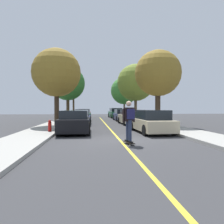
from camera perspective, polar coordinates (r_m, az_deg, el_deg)
name	(u,v)px	position (r m, az deg, el deg)	size (l,w,h in m)	color
ground	(120,140)	(10.30, 2.19, -7.68)	(80.00, 80.00, 0.00)	#353538
sidewalk_left	(23,140)	(10.67, -23.08, -7.09)	(2.24, 56.00, 0.14)	#9E9B93
sidewalk_right	(209,138)	(11.81, 24.82, -6.30)	(2.24, 56.00, 0.14)	#9E9B93
center_line	(112,131)	(14.24, -0.05, -5.18)	(0.12, 39.20, 0.01)	gold
parked_car_left_nearest	(75,122)	(13.30, -10.01, -2.62)	(1.89, 4.04, 1.41)	black
parked_car_left_near	(80,117)	(19.91, -8.60, -1.43)	(2.01, 4.63, 1.35)	navy
parked_car_left_far	(83,115)	(25.98, -7.94, -0.77)	(2.02, 4.55, 1.36)	#1E5B33
parked_car_left_farthest	(84,113)	(32.85, -7.49, -0.36)	(2.04, 4.52, 1.35)	maroon
parked_car_right_nearest	(151,122)	(13.51, 10.61, -2.63)	(2.01, 4.43, 1.43)	#BCAD89
parked_car_right_near	(131,117)	(20.00, 5.19, -1.38)	(2.12, 4.29, 1.38)	#BCAD89
parked_car_right_far	(122,115)	(25.50, 2.80, -0.84)	(1.94, 4.71, 1.37)	navy
parked_car_right_farthest	(116,113)	(32.30, 0.98, -0.30)	(2.02, 4.69, 1.49)	#1E5B33
street_tree_left_nearest	(57,73)	(18.07, -14.80, 10.21)	(3.95, 3.95, 6.28)	#3D2D1E
street_tree_left_near	(68,83)	(26.42, -11.89, 7.57)	(4.16, 4.16, 6.47)	#4C3823
street_tree_left_far	(73,88)	(34.89, -10.40, 6.41)	(2.93, 2.93, 6.10)	#3D2D1E
street_tree_right_nearest	(158,74)	(18.29, 12.33, 10.14)	(3.85, 3.85, 6.25)	#3D2D1E
street_tree_right_near	(136,83)	(26.73, 6.42, 7.91)	(4.62, 4.62, 6.88)	brown
street_tree_right_far	(124,91)	(35.43, 3.35, 5.74)	(4.53, 4.53, 6.50)	brown
fire_hydrant	(50,126)	(13.34, -16.51, -3.59)	(0.20, 0.20, 0.70)	#B2140F
skateboard	(129,142)	(9.23, 4.56, -8.19)	(0.41, 0.87, 0.10)	black
skateboarder	(129,119)	(9.09, 4.65, -1.79)	(0.58, 0.70, 1.77)	black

